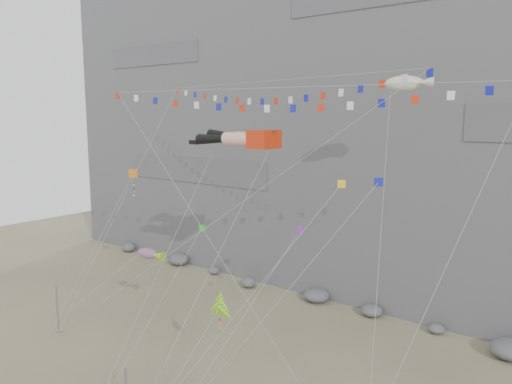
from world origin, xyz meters
TOP-DOWN VIEW (x-y plane):
  - ground at (0.00, 0.00)m, footprint 120.00×120.00m
  - cliff at (0.00, 32.00)m, footprint 80.00×28.00m
  - talus_boulders at (0.00, 17.00)m, footprint 60.00×3.00m
  - anchor_pole_left at (-13.87, -2.93)m, footprint 0.12×0.12m
  - legs_kite at (-0.99, 6.47)m, footprint 8.20×15.52m
  - flag_banner_upper at (-0.51, 9.49)m, footprint 29.07×15.97m
  - flag_banner_lower at (3.86, 4.98)m, footprint 31.08×10.17m
  - harlequin_kite at (-11.45, 3.70)m, footprint 3.43×8.30m
  - fish_windsock at (-7.15, 1.58)m, footprint 9.14×6.89m
  - delta_kite at (3.84, -1.67)m, footprint 2.23×6.62m
  - blimp_windsock at (10.10, 12.26)m, footprint 6.25×14.92m
  - small_kite_a at (-4.17, 7.13)m, footprint 2.40×14.74m
  - small_kite_b at (6.19, 3.95)m, footprint 3.23×10.30m
  - small_kite_c at (-2.69, 3.35)m, footprint 2.09×11.59m
  - small_kite_d at (8.18, 6.06)m, footprint 6.65×13.28m
  - small_kite_e at (12.48, 2.47)m, footprint 9.69×8.25m

SIDE VIEW (x-z plane):
  - ground at x=0.00m, z-range 0.00..0.00m
  - talus_boulders at x=0.00m, z-range 0.00..1.20m
  - anchor_pole_left at x=-13.87m, z-range 0.00..4.24m
  - delta_kite at x=3.84m, z-range 1.75..10.58m
  - fish_windsock at x=-7.15m, z-range 1.23..13.12m
  - small_kite_c at x=-2.69m, z-range 2.17..16.77m
  - small_kite_b at x=6.19m, z-range 3.11..17.75m
  - harlequin_kite at x=-11.45m, z-range 5.59..21.05m
  - small_kite_d at x=8.18m, z-range 3.85..23.44m
  - small_kite_e at x=12.48m, z-range 5.03..23.89m
  - small_kite_a at x=-4.17m, z-range 5.28..27.31m
  - legs_kite at x=-0.99m, z-range 5.76..27.69m
  - flag_banner_lower at x=3.86m, z-range 8.41..32.63m
  - blimp_windsock at x=10.10m, z-range 8.29..33.51m
  - flag_banner_upper at x=-0.51m, z-range 7.36..35.42m
  - cliff at x=0.00m, z-range 0.00..50.00m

